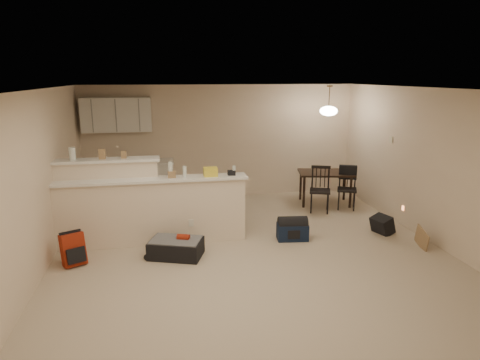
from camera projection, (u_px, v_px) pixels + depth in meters
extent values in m
plane|color=#BCA991|center=(255.00, 258.00, 6.48)|extent=(7.00, 7.00, 0.00)
plane|color=white|center=(256.00, 89.00, 5.88)|extent=(7.00, 7.00, 0.00)
cube|color=beige|center=(221.00, 142.00, 9.52)|extent=(6.00, 0.02, 2.50)
cube|color=beige|center=(371.00, 298.00, 2.84)|extent=(6.00, 0.02, 2.50)
cube|color=beige|center=(34.00, 187.00, 5.64)|extent=(0.02, 7.00, 2.50)
cube|color=beige|center=(442.00, 169.00, 6.71)|extent=(0.02, 7.00, 2.50)
cube|color=beige|center=(153.00, 212.00, 6.94)|extent=(3.00, 0.28, 1.05)
cube|color=white|center=(152.00, 180.00, 6.81)|extent=(3.08, 0.38, 0.04)
cube|color=beige|center=(109.00, 202.00, 6.99)|extent=(1.60, 0.24, 1.35)
cube|color=white|center=(106.00, 160.00, 6.83)|extent=(1.68, 0.34, 0.04)
cube|color=white|center=(117.00, 115.00, 8.80)|extent=(1.40, 0.34, 0.70)
cube|color=white|center=(131.00, 184.00, 9.06)|extent=(1.80, 0.60, 0.90)
cube|color=beige|center=(391.00, 140.00, 8.13)|extent=(0.02, 0.12, 0.12)
cylinder|color=silver|center=(72.00, 154.00, 6.71)|extent=(0.10, 0.10, 0.20)
cube|color=#98754E|center=(102.00, 154.00, 6.79)|extent=(0.10, 0.07, 0.16)
cube|color=#98754E|center=(124.00, 155.00, 6.86)|extent=(0.08, 0.06, 0.12)
cylinder|color=silver|center=(170.00, 170.00, 6.83)|extent=(0.07, 0.07, 0.26)
cylinder|color=silver|center=(185.00, 172.00, 6.88)|extent=(0.06, 0.06, 0.18)
cube|color=#98754E|center=(211.00, 172.00, 6.96)|extent=(0.22, 0.18, 0.14)
cube|color=#98754E|center=(231.00, 173.00, 7.03)|extent=(0.12, 0.10, 0.08)
cylinder|color=silver|center=(234.00, 170.00, 7.03)|extent=(0.05, 0.05, 0.15)
cube|color=#98754E|center=(172.00, 174.00, 6.85)|extent=(0.13, 0.10, 0.11)
cube|color=black|center=(326.00, 173.00, 9.07)|extent=(1.24, 0.95, 0.04)
cylinder|color=black|center=(304.00, 192.00, 8.88)|extent=(0.05, 0.05, 0.66)
cylinder|color=black|center=(351.00, 192.00, 8.86)|extent=(0.05, 0.05, 0.66)
cylinder|color=black|center=(301.00, 185.00, 9.45)|extent=(0.05, 0.05, 0.66)
cylinder|color=black|center=(344.00, 185.00, 9.43)|extent=(0.05, 0.05, 0.66)
cylinder|color=brown|center=(329.00, 98.00, 8.70)|extent=(0.02, 0.02, 0.50)
cylinder|color=brown|center=(330.00, 86.00, 8.64)|extent=(0.12, 0.12, 0.03)
ellipsoid|color=white|center=(329.00, 111.00, 8.76)|extent=(0.36, 0.36, 0.20)
cube|color=black|center=(176.00, 248.00, 6.50)|extent=(0.90, 0.73, 0.26)
cube|color=maroon|center=(73.00, 249.00, 6.19)|extent=(0.37, 0.32, 0.47)
cube|color=#111D35|center=(292.00, 232.00, 7.16)|extent=(0.54, 0.34, 0.28)
cube|color=black|center=(382.00, 225.00, 7.45)|extent=(0.33, 0.40, 0.30)
cube|color=#98754E|center=(422.00, 239.00, 6.82)|extent=(0.07, 0.41, 0.31)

